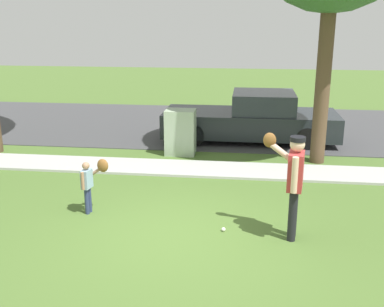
{
  "coord_description": "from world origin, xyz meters",
  "views": [
    {
      "loc": [
        1.18,
        -7.13,
        3.62
      ],
      "look_at": [
        0.09,
        1.66,
        1.0
      ],
      "focal_mm": 42.96,
      "sensor_mm": 36.0,
      "label": 1
    }
  ],
  "objects_px": {
    "baseball": "(223,229)",
    "person_child": "(91,179)",
    "parked_pickup_dark": "(253,119)",
    "utility_cabinet": "(180,132)",
    "person_adult": "(293,176)"
  },
  "relations": [
    {
      "from": "baseball",
      "to": "person_child",
      "type": "bearing_deg",
      "value": 168.58
    },
    {
      "from": "parked_pickup_dark",
      "to": "utility_cabinet",
      "type": "bearing_deg",
      "value": 41.0
    },
    {
      "from": "baseball",
      "to": "parked_pickup_dark",
      "type": "xyz_separation_m",
      "value": [
        0.51,
        6.37,
        0.64
      ]
    },
    {
      "from": "person_adult",
      "to": "baseball",
      "type": "relative_size",
      "value": 24.2
    },
    {
      "from": "person_adult",
      "to": "baseball",
      "type": "height_order",
      "value": "person_adult"
    },
    {
      "from": "baseball",
      "to": "utility_cabinet",
      "type": "relative_size",
      "value": 0.06
    },
    {
      "from": "person_adult",
      "to": "baseball",
      "type": "distance_m",
      "value": 1.56
    },
    {
      "from": "person_adult",
      "to": "utility_cabinet",
      "type": "distance_m",
      "value": 5.43
    },
    {
      "from": "person_adult",
      "to": "utility_cabinet",
      "type": "xyz_separation_m",
      "value": [
        -2.59,
        4.75,
        -0.5
      ]
    },
    {
      "from": "person_child",
      "to": "utility_cabinet",
      "type": "bearing_deg",
      "value": 84.08
    },
    {
      "from": "person_child",
      "to": "utility_cabinet",
      "type": "height_order",
      "value": "utility_cabinet"
    },
    {
      "from": "person_adult",
      "to": "person_child",
      "type": "height_order",
      "value": "person_adult"
    },
    {
      "from": "person_child",
      "to": "person_adult",
      "type": "bearing_deg",
      "value": -0.35
    },
    {
      "from": "utility_cabinet",
      "to": "parked_pickup_dark",
      "type": "bearing_deg",
      "value": 41.0
    },
    {
      "from": "baseball",
      "to": "parked_pickup_dark",
      "type": "bearing_deg",
      "value": 85.46
    }
  ]
}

